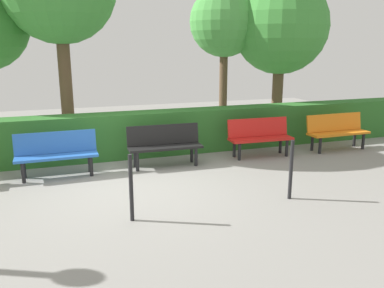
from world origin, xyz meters
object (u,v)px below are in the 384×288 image
(bench_orange, at_px, (337,130))
(bench_red, at_px, (260,135))
(tree_mid, at_px, (224,23))
(tree_near, at_px, (281,27))
(bench_black, at_px, (165,143))
(bench_blue, at_px, (57,152))

(bench_orange, bearing_deg, bench_red, -3.04)
(tree_mid, bearing_deg, bench_orange, 123.47)
(tree_near, bearing_deg, tree_mid, -17.69)
(bench_red, bearing_deg, bench_black, 3.49)
(bench_red, height_order, tree_near, tree_near)
(bench_blue, bearing_deg, tree_near, -160.46)
(bench_blue, bearing_deg, tree_mid, -150.17)
(bench_black, bearing_deg, tree_mid, -130.61)
(bench_red, distance_m, tree_mid, 3.76)
(bench_blue, distance_m, tree_near, 7.02)
(bench_red, height_order, tree_mid, tree_mid)
(bench_orange, xyz_separation_m, tree_mid, (1.83, -2.77, 2.60))
(tree_mid, bearing_deg, bench_red, 84.94)
(bench_orange, distance_m, bench_blue, 6.49)
(bench_orange, bearing_deg, bench_blue, -1.32)
(tree_near, xyz_separation_m, tree_mid, (1.50, -0.48, 0.10))
(bench_orange, bearing_deg, tree_mid, -57.61)
(bench_red, bearing_deg, bench_blue, 3.09)
(tree_near, bearing_deg, bench_red, 51.95)
(bench_red, xyz_separation_m, bench_black, (2.26, 0.04, 0.00))
(bench_orange, distance_m, tree_near, 3.41)
(tree_near, bearing_deg, bench_black, 29.46)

